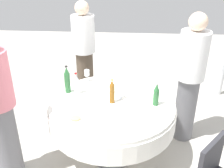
# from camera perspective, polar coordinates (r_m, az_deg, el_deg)

# --- Properties ---
(ground_plane) EXTENTS (10.00, 10.00, 0.00)m
(ground_plane) POSITION_cam_1_polar(r_m,az_deg,el_deg) (3.50, 0.00, -14.25)
(ground_plane) COLOR #B7B2A8
(dining_table) EXTENTS (1.43, 1.43, 0.74)m
(dining_table) POSITION_cam_1_polar(r_m,az_deg,el_deg) (3.13, 0.00, -6.17)
(dining_table) COLOR white
(dining_table) RESTS_ON ground_plane
(bottle_green_inner) EXTENTS (0.06, 0.06, 0.27)m
(bottle_green_inner) POSITION_cam_1_polar(r_m,az_deg,el_deg) (2.99, 9.19, -2.21)
(bottle_green_inner) COLOR #2D6B38
(bottle_green_inner) RESTS_ON dining_table
(bottle_amber_outer) EXTENTS (0.06, 0.06, 0.29)m
(bottle_amber_outer) POSITION_cam_1_polar(r_m,az_deg,el_deg) (2.99, -0.03, -1.64)
(bottle_amber_outer) COLOR #8C5619
(bottle_amber_outer) RESTS_ON dining_table
(bottle_green_north) EXTENTS (0.07, 0.07, 0.34)m
(bottle_green_north) POSITION_cam_1_polar(r_m,az_deg,el_deg) (3.23, -9.31, 0.82)
(bottle_green_north) COLOR #2D6B38
(bottle_green_north) RESTS_ON dining_table
(bottle_clear_west) EXTENTS (0.07, 0.07, 0.27)m
(bottle_clear_west) POSITION_cam_1_polar(r_m,az_deg,el_deg) (3.20, -7.44, -0.01)
(bottle_clear_west) COLOR silver
(bottle_clear_west) RESTS_ON dining_table
(wine_glass_west) EXTENTS (0.07, 0.07, 0.14)m
(wine_glass_west) POSITION_cam_1_polar(r_m,az_deg,el_deg) (3.08, 1.64, -1.47)
(wine_glass_west) COLOR white
(wine_glass_west) RESTS_ON dining_table
(wine_glass_near) EXTENTS (0.07, 0.07, 0.15)m
(wine_glass_near) POSITION_cam_1_polar(r_m,az_deg,el_deg) (3.48, -5.25, 2.20)
(wine_glass_near) COLOR white
(wine_glass_near) RESTS_ON dining_table
(plate_far) EXTENTS (0.25, 0.25, 0.02)m
(plate_far) POSITION_cam_1_polar(r_m,az_deg,el_deg) (3.36, 4.74, -0.69)
(plate_far) COLOR white
(plate_far) RESTS_ON dining_table
(plate_front) EXTENTS (0.24, 0.24, 0.04)m
(plate_front) POSITION_cam_1_polar(r_m,az_deg,el_deg) (2.79, -7.62, -7.32)
(plate_front) COLOR white
(plate_front) RESTS_ON dining_table
(plate_rear) EXTENTS (0.24, 0.24, 0.02)m
(plate_rear) POSITION_cam_1_polar(r_m,az_deg,el_deg) (2.62, -0.03, -9.66)
(plate_rear) COLOR white
(plate_rear) RESTS_ON dining_table
(plate_east) EXTENTS (0.25, 0.25, 0.02)m
(plate_east) POSITION_cam_1_polar(r_m,az_deg,el_deg) (2.94, -3.05, -5.17)
(plate_east) COLOR white
(plate_east) RESTS_ON dining_table
(fork_outer) EXTENTS (0.11, 0.16, 0.00)m
(fork_outer) POSITION_cam_1_polar(r_m,az_deg,el_deg) (2.82, 4.82, -6.87)
(fork_outer) COLOR silver
(fork_outer) RESTS_ON dining_table
(folded_napkin) EXTENTS (0.16, 0.16, 0.02)m
(folded_napkin) POSITION_cam_1_polar(r_m,az_deg,el_deg) (3.28, 0.07, -1.24)
(folded_napkin) COLOR white
(folded_napkin) RESTS_ON dining_table
(person_inner) EXTENTS (0.34, 0.34, 1.66)m
(person_inner) POSITION_cam_1_polar(r_m,az_deg,el_deg) (3.43, 15.93, 1.26)
(person_inner) COLOR slate
(person_inner) RESTS_ON ground_plane
(person_outer) EXTENTS (0.34, 0.34, 1.61)m
(person_outer) POSITION_cam_1_polar(r_m,az_deg,el_deg) (4.19, -5.84, 6.61)
(person_outer) COLOR #4C3F33
(person_outer) RESTS_ON ground_plane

